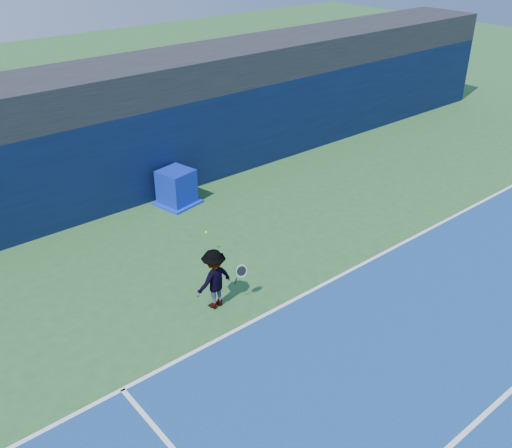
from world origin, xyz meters
name	(u,v)px	position (x,y,z in m)	size (l,w,h in m)	color
ground	(400,359)	(0.00, 0.00, 0.00)	(80.00, 80.00, 0.00)	#2B612C
baseline	(303,295)	(0.00, 3.00, 0.01)	(24.00, 0.10, 0.01)	white
service_line	(485,414)	(0.00, -2.00, 0.01)	(24.00, 0.10, 0.01)	white
stadium_band	(122,83)	(0.00, 11.50, 3.60)	(36.00, 3.00, 1.20)	black
back_wall_assembly	(144,154)	(0.00, 10.50, 1.50)	(36.00, 1.03, 3.00)	#091332
equipment_cart	(177,189)	(0.42, 9.35, 0.53)	(1.43, 1.43, 1.17)	#0C1FA9
tennis_player	(214,279)	(-1.92, 4.06, 0.77)	(1.25, 0.70, 1.55)	silver
tennis_ball	(206,232)	(-0.70, 6.11, 0.72)	(0.07, 0.07, 0.07)	#B8E619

